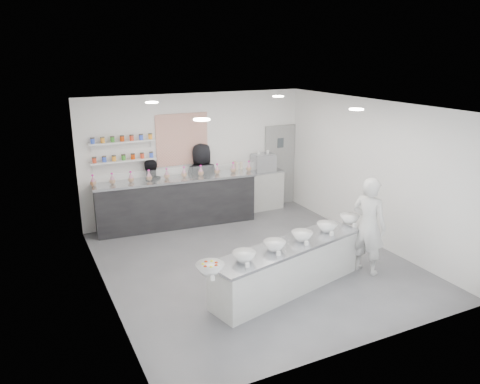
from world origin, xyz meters
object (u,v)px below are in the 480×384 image
(back_bar, at_px, (177,202))
(staff_left, at_px, (150,193))
(prep_counter, at_px, (288,267))
(staff_right, at_px, (202,181))
(woman_prep, at_px, (369,226))
(espresso_machine, at_px, (263,163))
(espresso_ledge, at_px, (257,191))

(back_bar, bearing_deg, staff_left, 159.99)
(prep_counter, relative_size, staff_left, 1.92)
(prep_counter, xyz_separation_m, back_bar, (-0.70, 3.77, 0.16))
(staff_left, bearing_deg, staff_right, 176.00)
(woman_prep, bearing_deg, espresso_machine, -22.09)
(back_bar, xyz_separation_m, woman_prep, (2.35, -3.82, 0.33))
(prep_counter, height_order, woman_prep, woman_prep)
(back_bar, distance_m, woman_prep, 4.50)
(prep_counter, bearing_deg, back_bar, 86.68)
(woman_prep, height_order, staff_left, woman_prep)
(staff_left, bearing_deg, espresso_ledge, 174.54)
(espresso_machine, bearing_deg, prep_counter, -112.98)
(woman_prep, relative_size, staff_right, 0.98)
(prep_counter, xyz_separation_m, espresso_ledge, (1.52, 3.95, 0.09))
(woman_prep, distance_m, staff_left, 4.99)
(prep_counter, relative_size, woman_prep, 1.67)
(staff_left, bearing_deg, back_bar, 151.03)
(espresso_machine, xyz_separation_m, staff_right, (-1.63, 0.07, -0.30))
(espresso_ledge, bearing_deg, espresso_machine, 0.00)
(staff_right, bearing_deg, woman_prep, 115.76)
(back_bar, relative_size, staff_right, 2.00)
(staff_left, relative_size, staff_right, 0.85)
(woman_prep, bearing_deg, staff_left, 13.59)
(espresso_ledge, xyz_separation_m, staff_right, (-1.48, 0.07, 0.42))
(espresso_ledge, relative_size, woman_prep, 0.75)
(back_bar, distance_m, staff_left, 0.63)
(prep_counter, distance_m, espresso_machine, 4.36)
(prep_counter, relative_size, back_bar, 0.82)
(back_bar, xyz_separation_m, espresso_ledge, (2.22, 0.18, -0.07))
(espresso_machine, relative_size, staff_left, 0.36)
(staff_left, bearing_deg, espresso_machine, 174.62)
(prep_counter, height_order, espresso_machine, espresso_machine)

